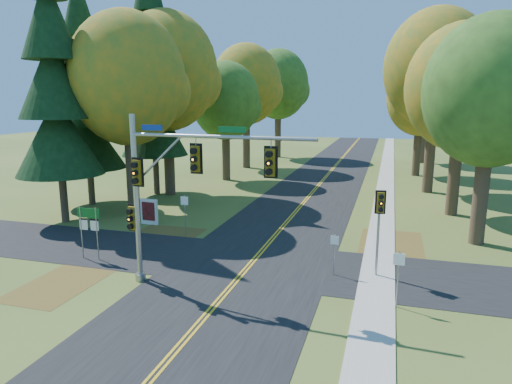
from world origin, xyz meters
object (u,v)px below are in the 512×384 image
(traffic_mast, at_px, (176,179))
(info_kiosk, at_px, (149,212))
(east_signal_pole, at_px, (380,212))
(route_sign_cluster, at_px, (89,222))

(traffic_mast, distance_m, info_kiosk, 11.64)
(traffic_mast, bearing_deg, east_signal_pole, 26.43)
(traffic_mast, height_order, route_sign_cluster, traffic_mast)
(route_sign_cluster, height_order, info_kiosk, route_sign_cluster)
(east_signal_pole, height_order, info_kiosk, east_signal_pole)
(route_sign_cluster, bearing_deg, info_kiosk, 92.89)
(traffic_mast, xyz_separation_m, info_kiosk, (-6.45, 8.81, -4.01))
(traffic_mast, relative_size, route_sign_cluster, 2.99)
(info_kiosk, bearing_deg, traffic_mast, -50.30)
(traffic_mast, height_order, east_signal_pole, traffic_mast)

